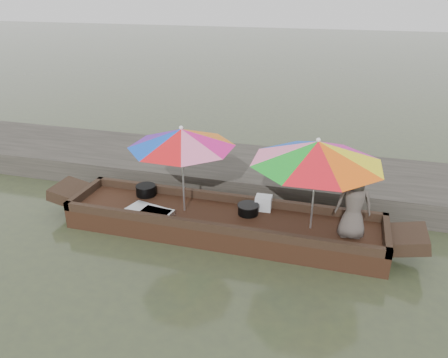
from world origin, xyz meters
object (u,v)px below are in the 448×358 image
(tray_crayfish, at_px, (155,214))
(vendor, at_px, (354,204))
(cooking_pot, at_px, (146,190))
(umbrella_stern, at_px, (314,185))
(tray_scallop, at_px, (144,209))
(charcoal_grill, at_px, (248,210))
(umbrella_bow, at_px, (183,170))
(boat_hull, at_px, (222,224))
(supply_bag, at_px, (264,203))

(tray_crayfish, height_order, vendor, vendor)
(cooking_pot, relative_size, umbrella_stern, 0.18)
(tray_scallop, height_order, umbrella_stern, umbrella_stern)
(charcoal_grill, relative_size, umbrella_bow, 0.20)
(tray_crayfish, relative_size, charcoal_grill, 1.62)
(umbrella_stern, bearing_deg, boat_hull, 180.00)
(tray_scallop, relative_size, umbrella_bow, 0.32)
(charcoal_grill, bearing_deg, supply_bag, 47.07)
(boat_hull, bearing_deg, umbrella_bow, 180.00)
(umbrella_bow, bearing_deg, tray_scallop, -161.71)
(cooking_pot, relative_size, charcoal_grill, 1.06)
(tray_crayfish, height_order, charcoal_grill, charcoal_grill)
(tray_crayfish, distance_m, vendor, 3.29)
(boat_hull, distance_m, charcoal_grill, 0.52)
(tray_crayfish, xyz_separation_m, vendor, (3.24, 0.26, 0.52))
(tray_scallop, bearing_deg, supply_bag, 17.78)
(supply_bag, xyz_separation_m, umbrella_stern, (0.87, -0.42, 0.65))
(cooking_pot, height_order, tray_crayfish, cooking_pot)
(cooking_pot, bearing_deg, boat_hull, -13.09)
(cooking_pot, height_order, supply_bag, supply_bag)
(vendor, xyz_separation_m, umbrella_stern, (-0.63, 0.09, 0.21))
(umbrella_stern, bearing_deg, cooking_pot, 173.13)
(umbrella_bow, bearing_deg, cooking_pot, 157.74)
(boat_hull, distance_m, tray_scallop, 1.41)
(charcoal_grill, height_order, umbrella_bow, umbrella_bow)
(boat_hull, bearing_deg, umbrella_stern, 0.00)
(supply_bag, bearing_deg, cooking_pot, -178.87)
(charcoal_grill, distance_m, umbrella_stern, 1.31)
(cooking_pot, height_order, charcoal_grill, cooking_pot)
(tray_scallop, height_order, vendor, vendor)
(cooking_pot, relative_size, tray_crayfish, 0.65)
(boat_hull, xyz_separation_m, umbrella_stern, (1.50, 0.00, 0.95))
(charcoal_grill, distance_m, vendor, 1.81)
(boat_hull, xyz_separation_m, tray_scallop, (-1.37, -0.22, 0.21))
(boat_hull, height_order, charcoal_grill, charcoal_grill)
(tray_crayfish, distance_m, umbrella_stern, 2.73)
(tray_crayfish, xyz_separation_m, charcoal_grill, (1.52, 0.53, 0.04))
(tray_scallop, relative_size, supply_bag, 2.05)
(supply_bag, bearing_deg, charcoal_grill, -132.93)
(cooking_pot, xyz_separation_m, umbrella_stern, (3.12, -0.38, 0.68))
(boat_hull, distance_m, umbrella_stern, 1.78)
(umbrella_bow, distance_m, umbrella_stern, 2.20)
(boat_hull, bearing_deg, supply_bag, 33.57)
(cooking_pot, xyz_separation_m, umbrella_bow, (0.92, -0.38, 0.68))
(vendor, height_order, umbrella_stern, umbrella_stern)
(cooking_pot, height_order, umbrella_bow, umbrella_bow)
(tray_crayfish, distance_m, umbrella_bow, 0.90)
(supply_bag, relative_size, vendor, 0.25)
(charcoal_grill, bearing_deg, umbrella_stern, -9.44)
(boat_hull, xyz_separation_m, charcoal_grill, (0.41, 0.18, 0.26))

